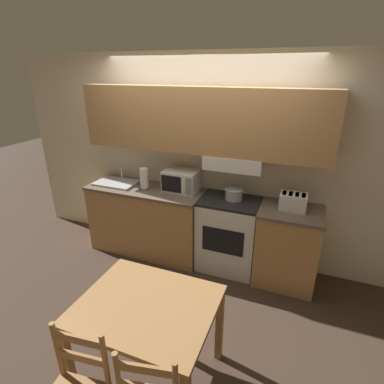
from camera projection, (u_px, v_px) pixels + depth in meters
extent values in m
plane|color=#3D2D23|center=(202.00, 248.00, 4.24)|extent=(16.00, 16.00, 0.00)
cube|color=silver|center=(204.00, 161.00, 3.77)|extent=(5.31, 0.05, 2.55)
cube|color=tan|center=(200.00, 120.00, 3.41)|extent=(2.91, 0.32, 0.74)
cube|color=white|center=(234.00, 162.00, 3.43)|extent=(0.67, 0.34, 0.16)
cube|color=tan|center=(147.00, 221.00, 4.06)|extent=(1.52, 0.57, 0.89)
cube|color=brown|center=(145.00, 189.00, 3.88)|extent=(1.54, 0.59, 0.04)
cube|color=tan|center=(287.00, 248.00, 3.44)|extent=(0.67, 0.57, 0.89)
cube|color=brown|center=(292.00, 212.00, 3.27)|extent=(0.69, 0.59, 0.04)
cube|color=white|center=(228.00, 235.00, 3.69)|extent=(0.70, 0.52, 0.90)
cube|color=black|center=(230.00, 201.00, 3.52)|extent=(0.70, 0.52, 0.03)
cube|color=black|center=(223.00, 241.00, 3.44)|extent=(0.49, 0.01, 0.31)
cylinder|color=black|center=(215.00, 202.00, 3.48)|extent=(0.10, 0.10, 0.01)
cylinder|color=black|center=(241.00, 206.00, 3.37)|extent=(0.10, 0.10, 0.01)
cylinder|color=black|center=(220.00, 195.00, 3.66)|extent=(0.10, 0.10, 0.01)
cylinder|color=black|center=(245.00, 199.00, 3.55)|extent=(0.10, 0.10, 0.01)
cylinder|color=#B7BABF|center=(234.00, 194.00, 3.51)|extent=(0.20, 0.20, 0.13)
torus|color=#B7BABF|center=(234.00, 189.00, 3.48)|extent=(0.21, 0.21, 0.01)
cylinder|color=#B7BABF|center=(224.00, 190.00, 3.53)|extent=(0.05, 0.01, 0.01)
cylinder|color=#B7BABF|center=(244.00, 192.00, 3.45)|extent=(0.05, 0.01, 0.01)
cube|color=white|center=(181.00, 181.00, 3.75)|extent=(0.42, 0.31, 0.26)
cube|color=black|center=(171.00, 184.00, 3.63)|extent=(0.26, 0.01, 0.20)
cube|color=gray|center=(188.00, 186.00, 3.56)|extent=(0.08, 0.01, 0.20)
cube|color=white|center=(293.00, 202.00, 3.25)|extent=(0.28, 0.20, 0.18)
cube|color=black|center=(279.00, 197.00, 3.28)|extent=(0.01, 0.02, 0.02)
cube|color=black|center=(284.00, 193.00, 3.25)|extent=(0.04, 0.14, 0.01)
cube|color=black|center=(291.00, 194.00, 3.22)|extent=(0.04, 0.14, 0.01)
cube|color=black|center=(297.00, 195.00, 3.20)|extent=(0.04, 0.14, 0.01)
cube|color=black|center=(304.00, 196.00, 3.18)|extent=(0.04, 0.14, 0.01)
cube|color=#B7BABF|center=(116.00, 183.00, 4.02)|extent=(0.55, 0.37, 0.02)
cube|color=#4C4F54|center=(116.00, 183.00, 4.00)|extent=(0.46, 0.28, 0.01)
cylinder|color=#B7BABF|center=(122.00, 172.00, 4.10)|extent=(0.02, 0.02, 0.19)
cylinder|color=#B7BABF|center=(118.00, 167.00, 4.01)|extent=(0.02, 0.12, 0.02)
cylinder|color=black|center=(145.00, 188.00, 3.85)|extent=(0.12, 0.12, 0.01)
cylinder|color=white|center=(144.00, 178.00, 3.80)|extent=(0.10, 0.10, 0.27)
cube|color=#9E7042|center=(147.00, 306.00, 2.20)|extent=(1.00, 0.82, 0.04)
cube|color=#9E7042|center=(69.00, 364.00, 2.18)|extent=(0.06, 0.06, 0.72)
cube|color=#9E7042|center=(125.00, 297.00, 2.82)|extent=(0.06, 0.06, 0.72)
cube|color=#9E7042|center=(219.00, 325.00, 2.51)|extent=(0.06, 0.06, 0.72)
cylinder|color=#9E7042|center=(58.00, 349.00, 1.95)|extent=(0.04, 0.04, 0.45)
cylinder|color=#9E7042|center=(105.00, 361.00, 1.87)|extent=(0.04, 0.04, 0.45)
cube|color=#9E7042|center=(78.00, 340.00, 1.85)|extent=(0.34, 0.06, 0.06)
cube|color=#9E7042|center=(81.00, 358.00, 1.91)|extent=(0.34, 0.06, 0.06)
cylinder|color=#9E7042|center=(118.00, 381.00, 1.75)|extent=(0.04, 0.04, 0.45)
cube|color=#9E7042|center=(145.00, 369.00, 1.67)|extent=(0.34, 0.09, 0.06)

